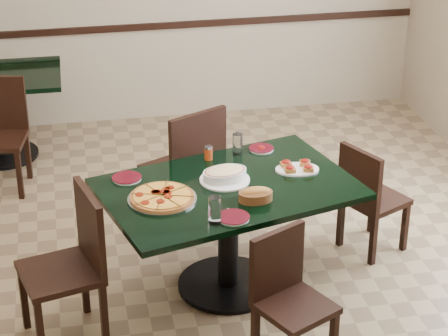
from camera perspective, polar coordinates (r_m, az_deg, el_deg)
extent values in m
plane|color=olive|center=(6.00, -1.40, -6.74)|extent=(5.50, 5.50, 0.00)
cube|color=black|center=(8.10, -4.78, 9.19)|extent=(5.00, 0.03, 0.06)
cube|color=black|center=(5.48, 0.28, -1.37)|extent=(1.76, 1.37, 0.04)
cylinder|color=black|center=(5.66, 0.27, -4.73)|extent=(0.13, 0.13, 0.71)
cylinder|color=black|center=(5.84, 0.27, -7.59)|extent=(0.67, 0.67, 0.03)
cylinder|color=black|center=(7.69, -14.45, 3.15)|extent=(0.12, 0.12, 0.71)
cylinder|color=black|center=(7.83, -14.17, 0.87)|extent=(0.59, 0.59, 0.03)
cube|color=black|center=(6.29, -2.81, -0.14)|extent=(0.62, 0.62, 0.04)
cube|color=black|center=(6.02, -1.71, 1.43)|extent=(0.43, 0.24, 0.49)
cube|color=black|center=(6.65, -2.34, -0.96)|extent=(0.05, 0.05, 0.45)
cube|color=black|center=(6.37, -0.24, -2.28)|extent=(0.05, 0.05, 0.45)
cube|color=black|center=(6.46, -5.25, -1.96)|extent=(0.05, 0.05, 0.45)
cube|color=black|center=(6.16, -3.21, -3.37)|extent=(0.05, 0.05, 0.45)
cube|color=black|center=(5.00, 4.69, -9.06)|extent=(0.51, 0.51, 0.04)
cube|color=black|center=(4.98, 3.47, -6.10)|extent=(0.36, 0.21, 0.41)
cube|color=black|center=(5.13, 2.06, -10.75)|extent=(0.05, 0.05, 0.37)
cube|color=black|center=(5.31, 4.73, -9.44)|extent=(0.05, 0.05, 0.37)
cube|color=black|center=(6.17, 9.82, -2.05)|extent=(0.50, 0.50, 0.04)
cube|color=black|center=(5.95, 8.86, -0.64)|extent=(0.20, 0.36, 0.40)
cube|color=black|center=(6.28, 11.73, -3.79)|extent=(0.05, 0.05, 0.36)
cube|color=black|center=(6.07, 9.71, -4.73)|extent=(0.05, 0.05, 0.36)
cube|color=black|center=(6.46, 9.65, -2.69)|extent=(0.05, 0.05, 0.36)
cube|color=black|center=(6.26, 7.63, -3.56)|extent=(0.05, 0.05, 0.36)
cube|color=black|center=(5.24, -10.65, -6.77)|extent=(0.54, 0.54, 0.04)
cube|color=black|center=(5.15, -8.74, -3.88)|extent=(0.15, 0.44, 0.47)
cube|color=black|center=(5.49, -12.94, -8.27)|extent=(0.05, 0.05, 0.43)
cube|color=black|center=(5.56, -9.09, -7.40)|extent=(0.05, 0.05, 0.43)
cube|color=black|center=(5.19, -11.91, -10.48)|extent=(0.05, 0.05, 0.43)
cube|color=black|center=(5.26, -7.83, -9.52)|extent=(0.05, 0.05, 0.43)
cube|color=black|center=(7.17, -14.42, 4.16)|extent=(0.42, 0.11, 0.44)
cube|color=black|center=(7.00, -13.21, -0.47)|extent=(0.05, 0.05, 0.40)
cube|color=black|center=(7.31, -12.68, 0.79)|extent=(0.05, 0.05, 0.40)
cylinder|color=silver|center=(5.32, -4.06, -2.02)|extent=(0.42, 0.42, 0.01)
cylinder|color=brown|center=(5.31, -4.06, -1.91)|extent=(0.39, 0.39, 0.02)
cylinder|color=orange|center=(5.31, -4.06, -1.80)|extent=(0.35, 0.35, 0.01)
cylinder|color=silver|center=(5.53, 0.05, -0.78)|extent=(0.32, 0.32, 0.01)
ellipsoid|color=#FAE5AC|center=(5.50, 0.05, -0.18)|extent=(0.28, 0.21, 0.04)
ellipsoid|color=#A3732D|center=(5.28, 2.08, -1.61)|extent=(0.18, 0.09, 0.08)
cylinder|color=silver|center=(5.10, 0.62, -3.26)|extent=(0.19, 0.19, 0.01)
cylinder|color=#39030C|center=(5.10, 0.62, -3.19)|extent=(0.19, 0.19, 0.00)
cylinder|color=silver|center=(5.95, 2.45, 1.26)|extent=(0.16, 0.16, 0.01)
cylinder|color=#39030C|center=(5.95, 2.45, 1.32)|extent=(0.17, 0.17, 0.00)
ellipsoid|color=#8D0D07|center=(5.95, 2.46, 1.34)|extent=(0.05, 0.05, 0.02)
cylinder|color=silver|center=(5.58, -6.36, -0.67)|extent=(0.18, 0.18, 0.01)
cylinder|color=#39030C|center=(5.58, -6.36, -0.61)|extent=(0.19, 0.19, 0.00)
cube|color=silver|center=(5.12, 0.49, -3.23)|extent=(0.22, 0.22, 0.00)
cube|color=silver|center=(5.12, 0.71, -3.17)|extent=(0.11, 0.11, 0.00)
cylinder|color=silver|center=(5.86, 0.90, 1.58)|extent=(0.07, 0.07, 0.15)
cylinder|color=silver|center=(5.02, -0.61, -2.76)|extent=(0.08, 0.08, 0.17)
cylinder|color=#B84413|center=(5.79, -1.02, 0.95)|extent=(0.05, 0.05, 0.09)
cylinder|color=silver|center=(5.77, -1.02, 1.36)|extent=(0.06, 0.06, 0.01)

